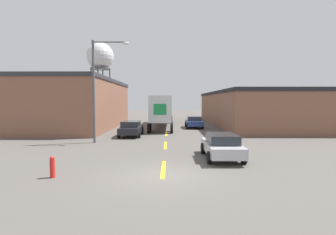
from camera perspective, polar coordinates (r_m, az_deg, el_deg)
The scene contains 11 objects.
ground_plane at distance 12.23m, azimuth -1.16°, elevation -12.54°, with size 160.00×160.00×0.00m, color #56514C.
road_centerline at distance 20.25m, azimuth -0.57°, elevation -6.04°, with size 0.20×17.47×0.01m.
warehouse_left at distance 35.23m, azimuth -18.53°, elevation 2.83°, with size 9.23×19.57×6.05m.
warehouse_right at distance 39.85m, azimuth 19.27°, elevation 1.94°, with size 13.63×26.19×4.74m.
semi_truck at distance 34.54m, azimuth -1.22°, elevation 1.96°, with size 2.76×15.81×3.96m.
parked_car_left_far at distance 25.60m, azimuth -8.04°, elevation -2.30°, with size 2.08×4.43×1.47m.
parked_car_right_near at distance 15.88m, azimuth 11.62°, elevation -5.98°, with size 2.08×4.43×1.47m.
parked_car_right_far at distance 33.28m, azimuth 5.64°, elevation -0.92°, with size 2.08×4.43×1.47m.
water_tower at distance 61.45m, azimuth -14.55°, elevation 12.60°, with size 5.97×5.97×16.29m.
street_lamp at distance 21.98m, azimuth -14.99°, elevation 7.19°, with size 3.00×0.32×8.25m.
fire_hydrant at distance 12.87m, azimuth -23.87°, elevation -9.83°, with size 0.22×0.22×0.97m.
Camera 1 is at (0.30, -11.75, 3.41)m, focal length 28.00 mm.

